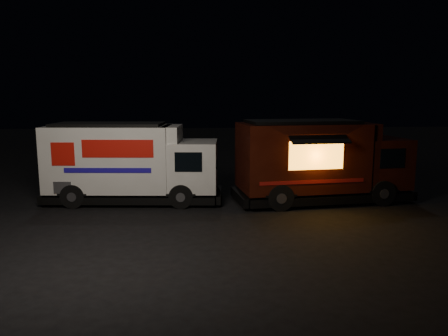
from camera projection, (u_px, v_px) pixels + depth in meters
ground at (176, 224)px, 13.50m from camera, size 80.00×80.00×0.00m
white_truck at (134, 163)px, 16.17m from camera, size 6.66×2.74×2.95m
red_truck at (323, 161)px, 16.25m from camera, size 6.80×3.16×3.05m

